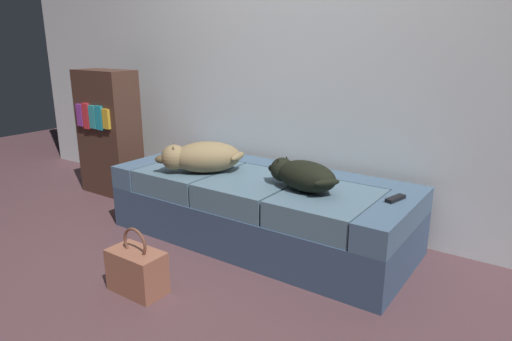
% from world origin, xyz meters
% --- Properties ---
extents(ground_plane, '(10.00, 10.00, 0.00)m').
position_xyz_m(ground_plane, '(0.00, 0.00, 0.00)').
color(ground_plane, '#513539').
extents(back_wall, '(6.40, 0.10, 2.80)m').
position_xyz_m(back_wall, '(0.00, 1.53, 1.40)').
color(back_wall, silver).
rests_on(back_wall, ground).
extents(couch, '(2.06, 0.85, 0.46)m').
position_xyz_m(couch, '(0.00, 0.98, 0.23)').
color(couch, '#334661').
rests_on(couch, ground).
extents(dog_tan, '(0.55, 0.52, 0.21)m').
position_xyz_m(dog_tan, '(-0.39, 0.82, 0.57)').
color(dog_tan, olive).
rests_on(dog_tan, couch).
extents(dog_dark, '(0.54, 0.29, 0.18)m').
position_xyz_m(dog_dark, '(0.37, 0.88, 0.55)').
color(dog_dark, black).
rests_on(dog_dark, couch).
extents(tv_remote, '(0.08, 0.16, 0.02)m').
position_xyz_m(tv_remote, '(0.91, 1.02, 0.47)').
color(tv_remote, black).
rests_on(tv_remote, couch).
extents(handbag, '(0.32, 0.18, 0.38)m').
position_xyz_m(handbag, '(-0.17, 0.02, 0.13)').
color(handbag, '#925741').
rests_on(handbag, ground).
extents(bookshelf, '(0.56, 0.30, 1.10)m').
position_xyz_m(bookshelf, '(-1.68, 1.05, 0.55)').
color(bookshelf, '#452B20').
rests_on(bookshelf, ground).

